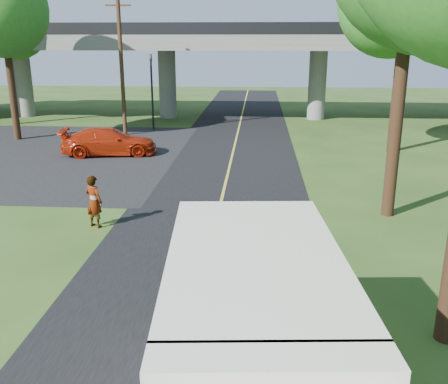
# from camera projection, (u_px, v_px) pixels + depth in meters

# --- Properties ---
(ground) EXTENTS (120.00, 120.00, 0.00)m
(ground) POSITION_uv_depth(u_px,v_px,m) (184.00, 356.00, 10.15)
(ground) COLOR #2B4418
(ground) RESTS_ON ground
(road) EXTENTS (7.00, 90.00, 0.02)m
(road) POSITION_uv_depth(u_px,v_px,m) (221.00, 202.00, 19.68)
(road) COLOR black
(road) RESTS_ON ground
(parking_lot) EXTENTS (16.00, 18.00, 0.01)m
(parking_lot) POSITION_uv_depth(u_px,v_px,m) (37.00, 154.00, 28.04)
(parking_lot) COLOR black
(parking_lot) RESTS_ON ground
(lane_line) EXTENTS (0.12, 90.00, 0.01)m
(lane_line) POSITION_uv_depth(u_px,v_px,m) (221.00, 202.00, 19.68)
(lane_line) COLOR gold
(lane_line) RESTS_ON road
(overpass) EXTENTS (54.00, 10.00, 7.30)m
(overpass) POSITION_uv_depth(u_px,v_px,m) (242.00, 61.00, 39.33)
(overpass) COLOR slate
(overpass) RESTS_ON ground
(traffic_signal) EXTENTS (0.18, 0.22, 5.20)m
(traffic_signal) POSITION_uv_depth(u_px,v_px,m) (152.00, 84.00, 34.40)
(traffic_signal) COLOR black
(traffic_signal) RESTS_ON ground
(utility_pole) EXTENTS (1.60, 0.26, 9.00)m
(utility_pole) POSITION_uv_depth(u_px,v_px,m) (121.00, 65.00, 32.19)
(utility_pole) COLOR #472D19
(utility_pole) RESTS_ON ground
(tree_left_lot) EXTENTS (5.60, 5.50, 10.50)m
(tree_left_lot) POSITION_uv_depth(u_px,v_px,m) (4.00, 9.00, 29.57)
(tree_left_lot) COLOR #382314
(tree_left_lot) RESTS_ON ground
(tree_left_far) EXTENTS (5.26, 5.16, 9.89)m
(tree_left_far) POSITION_uv_depth(u_px,v_px,m) (6.00, 21.00, 35.62)
(tree_left_far) COLOR #382314
(tree_left_far) RESTS_ON ground
(step_van) EXTENTS (3.27, 7.53, 3.08)m
(step_van) POSITION_uv_depth(u_px,v_px,m) (257.00, 367.00, 7.16)
(step_van) COLOR silver
(step_van) RESTS_ON ground
(red_sedan) EXTENTS (5.46, 3.00, 1.50)m
(red_sedan) POSITION_uv_depth(u_px,v_px,m) (109.00, 142.00, 27.60)
(red_sedan) COLOR #AD240A
(red_sedan) RESTS_ON ground
(pedestrian) EXTENTS (0.78, 0.67, 1.82)m
(pedestrian) POSITION_uv_depth(u_px,v_px,m) (94.00, 201.00, 16.89)
(pedestrian) COLOR gray
(pedestrian) RESTS_ON ground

